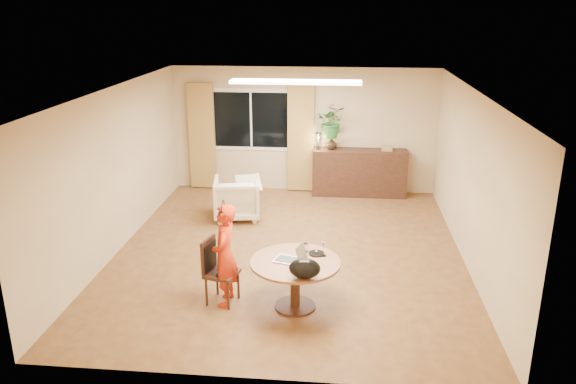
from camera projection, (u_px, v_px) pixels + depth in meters
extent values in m
plane|color=brown|center=(289.00, 252.00, 9.06)|extent=(6.50, 6.50, 0.00)
plane|color=white|center=(289.00, 90.00, 8.23)|extent=(6.50, 6.50, 0.00)
plane|color=tan|center=(303.00, 130.00, 11.71)|extent=(5.50, 0.00, 5.50)
plane|color=tan|center=(116.00, 170.00, 8.90)|extent=(0.00, 6.50, 6.50)
plane|color=tan|center=(471.00, 180.00, 8.39)|extent=(0.00, 6.50, 6.50)
cube|color=white|center=(251.00, 120.00, 11.74)|extent=(1.70, 0.02, 1.30)
cube|color=black|center=(251.00, 120.00, 11.72)|extent=(1.55, 0.01, 1.15)
cube|color=white|center=(251.00, 120.00, 11.72)|extent=(0.04, 0.01, 1.15)
cube|color=olive|center=(202.00, 136.00, 11.87)|extent=(0.55, 0.08, 2.25)
cube|color=olive|center=(301.00, 138.00, 11.68)|extent=(0.55, 0.08, 2.25)
cube|color=white|center=(296.00, 82.00, 9.38)|extent=(2.20, 0.35, 0.05)
cylinder|color=brown|center=(295.00, 262.00, 7.21)|extent=(1.17, 1.17, 0.04)
cylinder|color=black|center=(295.00, 286.00, 7.31)|extent=(0.13, 0.13, 0.63)
cylinder|color=black|center=(295.00, 306.00, 7.41)|extent=(0.54, 0.54, 0.03)
imported|color=red|center=(225.00, 255.00, 7.31)|extent=(0.51, 0.34, 1.39)
imported|color=beige|center=(237.00, 198.00, 10.41)|extent=(0.94, 0.96, 0.77)
cube|color=black|center=(359.00, 173.00, 11.64)|extent=(1.93, 0.47, 0.96)
imported|color=black|center=(331.00, 143.00, 11.50)|extent=(0.28, 0.28, 0.25)
imported|color=#386D29|center=(332.00, 122.00, 11.36)|extent=(0.60, 0.52, 0.66)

